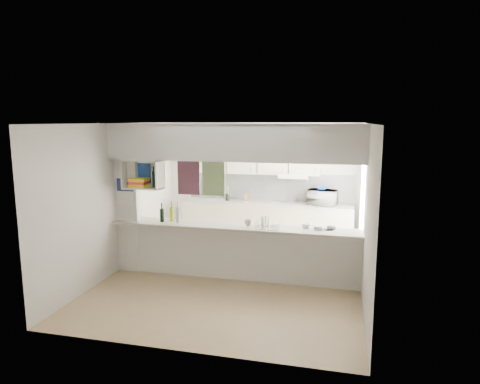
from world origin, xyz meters
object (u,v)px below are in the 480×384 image
(dish_rack, at_px, (268,223))
(bowl, at_px, (322,189))
(wine_bottles, at_px, (171,214))
(microwave, at_px, (323,197))

(dish_rack, bearing_deg, bowl, 66.93)
(bowl, relative_size, wine_bottles, 0.62)
(dish_rack, distance_m, wine_bottles, 1.70)
(microwave, relative_size, wine_bottles, 1.54)
(microwave, height_order, bowl, bowl)
(microwave, relative_size, bowl, 2.49)
(bowl, distance_m, wine_bottles, 3.22)
(bowl, bearing_deg, wine_bottles, -139.49)
(bowl, bearing_deg, dish_rack, -109.39)
(microwave, bearing_deg, dish_rack, 82.57)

